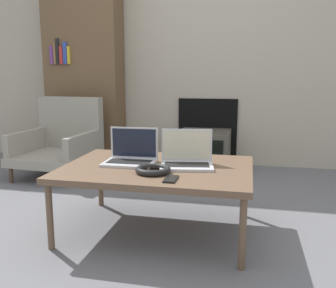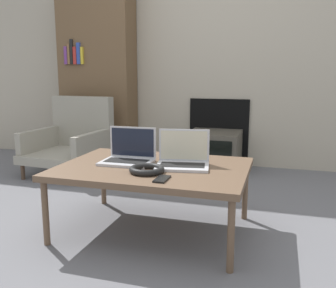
% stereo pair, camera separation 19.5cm
% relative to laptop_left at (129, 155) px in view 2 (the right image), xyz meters
% --- Properties ---
extents(ground_plane, '(14.00, 14.00, 0.00)m').
position_rel_laptop_left_xyz_m(ground_plane, '(0.18, -0.21, -0.45)').
color(ground_plane, slate).
extents(wall_back, '(7.00, 0.08, 2.60)m').
position_rel_laptop_left_xyz_m(wall_back, '(0.18, 1.80, 0.84)').
color(wall_back, '#B7AD99').
rests_on(wall_back, ground_plane).
extents(table, '(1.10, 0.79, 0.41)m').
position_rel_laptop_left_xyz_m(table, '(0.18, -0.05, -0.08)').
color(table, brown).
rests_on(table, ground_plane).
extents(laptop_left, '(0.31, 0.23, 0.21)m').
position_rel_laptop_left_xyz_m(laptop_left, '(0.00, 0.00, 0.00)').
color(laptop_left, silver).
rests_on(laptop_left, table).
extents(laptop_right, '(0.34, 0.27, 0.21)m').
position_rel_laptop_left_xyz_m(laptop_right, '(0.34, -0.00, 0.00)').
color(laptop_right, silver).
rests_on(laptop_right, table).
extents(headphones, '(0.20, 0.20, 0.03)m').
position_rel_laptop_left_xyz_m(headphones, '(0.19, -0.20, -0.03)').
color(headphones, black).
rests_on(headphones, table).
extents(phone, '(0.06, 0.13, 0.01)m').
position_rel_laptop_left_xyz_m(phone, '(0.31, -0.31, -0.04)').
color(phone, black).
rests_on(phone, table).
extents(tv, '(0.50, 0.50, 0.38)m').
position_rel_laptop_left_xyz_m(tv, '(0.27, 1.50, -0.26)').
color(tv, '#4C473D').
rests_on(tv, ground_plane).
extents(armchair, '(0.71, 0.73, 0.72)m').
position_rel_laptop_left_xyz_m(armchair, '(-1.04, 1.07, -0.14)').
color(armchair, gray).
rests_on(armchair, ground_plane).
extents(bookshelf, '(0.79, 0.32, 1.89)m').
position_rel_laptop_left_xyz_m(bookshelf, '(-1.02, 1.60, 0.49)').
color(bookshelf, brown).
rests_on(bookshelf, ground_plane).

